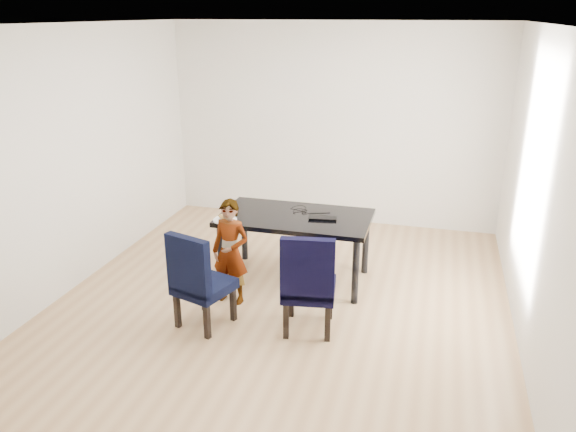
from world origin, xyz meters
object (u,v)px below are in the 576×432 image
(chair_left, at_px, (204,278))
(chair_right, at_px, (309,280))
(laptop, at_px, (323,217))
(child, at_px, (231,252))
(dining_table, at_px, (295,248))
(plate, at_px, (225,220))

(chair_left, xyz_separation_m, chair_right, (0.96, 0.18, 0.02))
(laptop, bearing_deg, child, 31.97)
(dining_table, distance_m, chair_left, 1.28)
(chair_right, bearing_deg, laptop, 86.77)
(chair_right, distance_m, laptop, 1.01)
(chair_left, relative_size, laptop, 3.23)
(dining_table, relative_size, chair_left, 1.68)
(chair_left, xyz_separation_m, laptop, (0.87, 1.15, 0.29))
(child, bearing_deg, plate, 127.15)
(chair_left, distance_m, child, 0.50)
(chair_right, xyz_separation_m, plate, (-1.05, 0.62, 0.26))
(chair_right, distance_m, plate, 1.25)
(chair_right, bearing_deg, chair_left, -177.64)
(plate, relative_size, laptop, 0.85)
(dining_table, height_order, laptop, laptop)
(dining_table, bearing_deg, plate, -153.22)
(child, bearing_deg, chair_right, -11.32)
(chair_left, height_order, plate, chair_left)
(plate, bearing_deg, chair_right, -30.63)
(dining_table, bearing_deg, chair_left, -116.87)
(dining_table, relative_size, child, 1.47)
(child, xyz_separation_m, plate, (-0.17, 0.31, 0.21))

